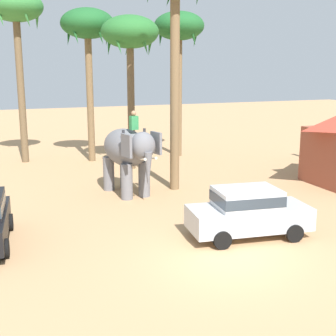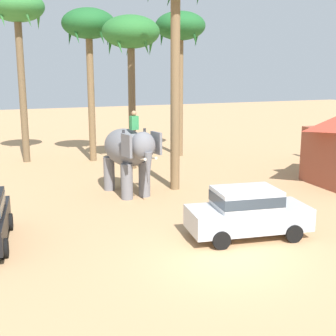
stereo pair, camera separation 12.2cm
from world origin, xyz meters
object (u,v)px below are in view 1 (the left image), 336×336
object	(u,v)px
palm_tree_leaning_seaward	(130,37)
car_sedan_foreground	(248,211)
palm_tree_near_hut	(16,13)
palm_tree_left_of_road	(179,31)
palm_tree_behind_elephant	(88,29)
elephant_with_mahout	(128,152)

from	to	relation	value
palm_tree_leaning_seaward	car_sedan_foreground	bearing A→B (deg)	-90.69
palm_tree_leaning_seaward	palm_tree_near_hut	bearing A→B (deg)	140.82
palm_tree_left_of_road	palm_tree_behind_elephant	bearing A→B (deg)	174.21
elephant_with_mahout	palm_tree_leaning_seaward	size ratio (longest dim) A/B	0.46
elephant_with_mahout	palm_tree_behind_elephant	xyz separation A→B (m)	(0.51, 8.55, 6.03)
elephant_with_mahout	palm_tree_behind_elephant	world-z (taller)	palm_tree_behind_elephant
palm_tree_left_of_road	palm_tree_near_hut	bearing A→B (deg)	168.96
palm_tree_left_of_road	car_sedan_foreground	bearing A→B (deg)	-106.38
car_sedan_foreground	palm_tree_near_hut	size ratio (longest dim) A/B	0.43
car_sedan_foreground	palm_tree_behind_elephant	world-z (taller)	palm_tree_behind_elephant
palm_tree_near_hut	palm_tree_leaning_seaward	world-z (taller)	palm_tree_near_hut
elephant_with_mahout	palm_tree_leaning_seaward	world-z (taller)	palm_tree_leaning_seaward
palm_tree_behind_elephant	palm_tree_leaning_seaward	world-z (taller)	palm_tree_behind_elephant
palm_tree_behind_elephant	palm_tree_leaning_seaward	size ratio (longest dim) A/B	1.08
car_sedan_foreground	palm_tree_left_of_road	size ratio (longest dim) A/B	0.47
palm_tree_behind_elephant	palm_tree_left_of_road	bearing A→B (deg)	-5.79
palm_tree_near_hut	palm_tree_leaning_seaward	xyz separation A→B (m)	(5.47, -4.46, -1.46)
palm_tree_near_hut	palm_tree_leaning_seaward	size ratio (longest dim) A/B	1.19
palm_tree_near_hut	palm_tree_left_of_road	bearing A→B (deg)	-11.04
car_sedan_foreground	palm_tree_behind_elephant	xyz separation A→B (m)	(-1.41, 15.38, 7.09)
car_sedan_foreground	palm_tree_leaning_seaward	xyz separation A→B (m)	(0.15, 12.23, 6.48)
palm_tree_left_of_road	palm_tree_leaning_seaward	world-z (taller)	palm_tree_left_of_road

